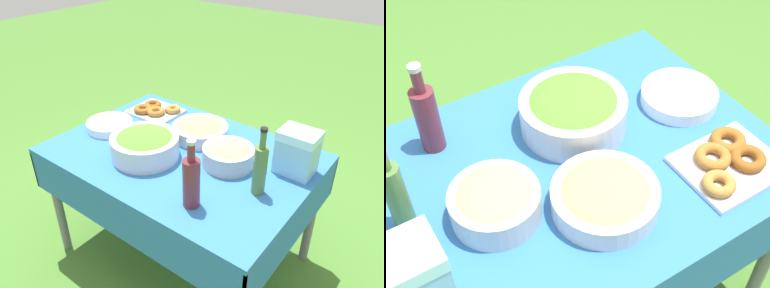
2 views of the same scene
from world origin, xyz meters
The scene contains 10 objects.
ground_plane centered at (0.00, 0.00, 0.00)m, with size 14.00×14.00×0.00m, color #477A2D.
picnic_table centered at (0.00, 0.00, 0.63)m, with size 1.33×0.93×0.72m.
salad_bowl centered at (0.12, 0.14, 0.79)m, with size 0.34×0.34×0.13m.
pasta_bowl centered at (-0.25, -0.05, 0.78)m, with size 0.25×0.25×0.11m.
donut_platter centered at (0.42, -0.26, 0.75)m, with size 0.32×0.26×0.05m.
plate_stack centered at (0.49, 0.05, 0.75)m, with size 0.26×0.26×0.05m.
olive_oil_bottle centered at (-0.47, 0.05, 0.85)m, with size 0.06×0.06×0.32m.
wine_bottle centered at (-0.29, 0.30, 0.85)m, with size 0.07×0.07×0.31m.
bread_bowl centered at (0.02, -0.19, 0.77)m, with size 0.31×0.31×0.09m.
cooler_box centered at (-0.54, -0.19, 0.83)m, with size 0.18×0.14×0.22m.
Camera 1 is at (-1.05, 1.27, 1.75)m, focal length 35.00 mm.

